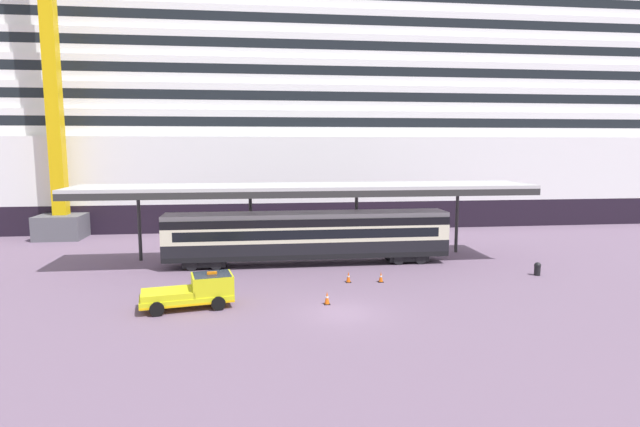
# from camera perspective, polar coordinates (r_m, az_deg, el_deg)

# --- Properties ---
(ground_plane) EXTENTS (400.00, 400.00, 0.00)m
(ground_plane) POSITION_cam_1_polar(r_m,az_deg,el_deg) (29.05, 2.54, -11.05)
(ground_plane) COLOR slate
(cruise_ship) EXTENTS (155.77, 29.23, 39.34)m
(cruise_ship) POSITION_cam_1_polar(r_m,az_deg,el_deg) (70.59, 0.96, 10.80)
(cruise_ship) COLOR black
(cruise_ship) RESTS_ON ground
(platform_canopy) EXTENTS (35.63, 5.76, 6.23)m
(platform_canopy) POSITION_cam_1_polar(r_m,az_deg,el_deg) (39.94, -1.45, 2.85)
(platform_canopy) COLOR silver
(platform_canopy) RESTS_ON ground
(train_carriage) EXTENTS (22.01, 2.81, 4.11)m
(train_carriage) POSITION_cam_1_polar(r_m,az_deg,el_deg) (40.00, -1.38, -2.45)
(train_carriage) COLOR black
(train_carriage) RESTS_ON ground
(service_truck) EXTENTS (5.49, 2.98, 2.02)m
(service_truck) POSITION_cam_1_polar(r_m,az_deg,el_deg) (30.62, -13.67, -8.34)
(service_truck) COLOR yellow
(service_truck) RESTS_ON ground
(traffic_cone_near) EXTENTS (0.36, 0.36, 0.72)m
(traffic_cone_near) POSITION_cam_1_polar(r_m,az_deg,el_deg) (35.41, 6.81, -7.06)
(traffic_cone_near) COLOR black
(traffic_cone_near) RESTS_ON ground
(traffic_cone_mid) EXTENTS (0.36, 0.36, 0.77)m
(traffic_cone_mid) POSITION_cam_1_polar(r_m,az_deg,el_deg) (30.43, 0.79, -9.42)
(traffic_cone_mid) COLOR black
(traffic_cone_mid) RESTS_ON ground
(traffic_cone_far) EXTENTS (0.36, 0.36, 0.75)m
(traffic_cone_far) POSITION_cam_1_polar(r_m,az_deg,el_deg) (35.15, 3.19, -7.10)
(traffic_cone_far) COLOR black
(traffic_cone_far) RESTS_ON ground
(dockside_crane) EXTENTS (13.11, 4.40, 56.98)m
(dockside_crane) POSITION_cam_1_polar(r_m,az_deg,el_deg) (57.58, -27.45, 15.72)
(dockside_crane) COLOR #595960
(dockside_crane) RESTS_ON ground
(quay_bollard) EXTENTS (0.48, 0.48, 0.96)m
(quay_bollard) POSITION_cam_1_polar(r_m,az_deg,el_deg) (40.10, 23.10, -5.65)
(quay_bollard) COLOR black
(quay_bollard) RESTS_ON ground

